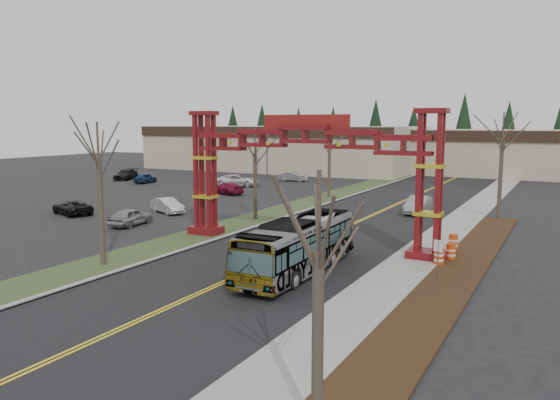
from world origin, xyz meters
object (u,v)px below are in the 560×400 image
Objects in this scene: transit_bus at (298,246)px; parked_car_far_a at (293,176)px; retail_building_west at (285,148)px; barrel_mid at (451,252)px; gateway_arch at (305,155)px; parked_car_mid_a at (227,188)px; barrel_north at (453,243)px; bare_tree_median_far at (330,146)px; light_pole_far at (267,144)px; light_pole_near at (202,149)px; silver_sedan at (418,205)px; barrel_south at (439,257)px; street_sign at (438,252)px; parked_car_near_a at (131,217)px; bare_tree_right_near at (319,253)px; bare_tree_right_far at (503,140)px; retail_building_east at (536,153)px; bare_tree_median_near at (99,161)px; parked_car_near_c at (72,207)px; parked_car_mid_b at (145,178)px; bare_tree_median_mid at (255,154)px; parked_car_far_c at (126,174)px; parked_car_near_b at (168,206)px; light_pole_mid at (208,141)px; parked_car_far_b at (238,180)px.

parked_car_far_a is at bearing 116.39° from transit_bus.
barrel_mid is at bearing -53.66° from retail_building_west.
gateway_arch reaches higher than barrel_mid.
parked_car_far_a is at bearing 118.09° from gateway_arch.
parked_car_mid_a is 32.89m from barrel_north.
retail_building_west is 38.32m from bare_tree_median_far.
light_pole_near is at bearing -79.06° from light_pole_far.
silver_sedan reaches higher than barrel_south.
bare_tree_median_far reaches higher than street_sign.
parked_car_near_a is at bearing 172.21° from parked_car_far_a.
gateway_arch is at bearing 173.50° from barrel_south.
barrel_south is at bearing -89.89° from barrel_north.
barrel_north is at bearing 92.69° from bare_tree_right_near.
bare_tree_right_far is at bearing 2.04° from light_pole_near.
light_pole_far is at bearing -143.46° from retail_building_east.
retail_building_east is at bearing 90.00° from bare_tree_right_near.
barrel_south is (16.92, -23.66, -5.08)m from bare_tree_median_far.
bare_tree_median_near reaches higher than bare_tree_right_near.
parked_car_near_a is 0.53× the size of bare_tree_median_far.
transit_bus is at bearing -58.38° from light_pole_far.
parked_car_near_c is at bearing 178.37° from barrel_mid.
retail_building_east is 45.95m from silver_sedan.
silver_sedan reaches higher than parked_car_mid_b.
gateway_arch is at bearing -60.93° from retail_building_west.
transit_bus is at bearing 91.91° from parked_car_near_c.
light_pole_far is 8.09× the size of barrel_north.
bare_tree_median_mid is at bearing 127.95° from transit_bus.
bare_tree_median_mid reaches higher than parked_car_far_c.
gateway_arch is 3.89× the size of parked_car_near_c.
silver_sedan is 15.54m from bare_tree_median_mid.
retail_building_west is 11.21× the size of parked_car_near_b.
bare_tree_median_far is (33.32, -3.77, 4.87)m from parked_car_far_c.
parked_car_far_c is 49.57m from bare_tree_median_near.
light_pole_mid reaches higher than parked_car_far_c.
silver_sedan is 8.95m from bare_tree_right_far.
retail_building_east is 4.90× the size of bare_tree_median_far.
bare_tree_median_near is (22.00, -63.88, 2.22)m from retail_building_west.
transit_bus is 2.72× the size of parked_car_mid_b.
light_pole_near is at bearing -149.66° from bare_tree_median_far.
bare_tree_median_near reaches higher than parked_car_near_a.
bare_tree_right_near is 64.03m from light_pole_mid.
parked_car_far_b is 0.61× the size of bare_tree_right_far.
gateway_arch is 10.50m from barrel_south.
bare_tree_median_far reaches higher than transit_bus.
parked_car_far_c is at bearing -161.74° from light_pole_mid.
parked_car_far_c is 55.35m from barrel_north.
light_pole_near is at bearing 40.33° from parked_car_near_b.
bare_tree_median_mid is at bearing 127.20° from parked_car_near_c.
parked_car_far_a is at bearing 128.85° from barrel_mid.
bare_tree_median_mid is 19.37m from barrel_south.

